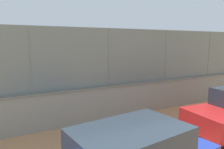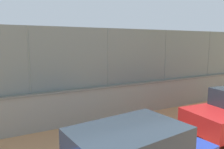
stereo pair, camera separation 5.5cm
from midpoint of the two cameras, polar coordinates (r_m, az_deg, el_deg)
ground_plane at (r=19.94m, az=-8.56°, el=-0.75°), size 260.00×260.00×0.00m
perimeter_wall at (r=11.93m, az=18.88°, el=-3.93°), size 27.96×0.96×1.39m
fence_panel_on_wall at (r=11.68m, az=19.31°, el=5.03°), size 27.46×0.57×2.34m
player_baseline_waiting at (r=19.17m, az=-1.22°, el=1.59°), size 0.70×1.18×1.48m
player_crossing_court at (r=10.63m, az=-23.10°, el=-4.19°), size 0.98×0.86×1.64m
player_near_wall_returning at (r=15.20m, az=-4.85°, el=0.17°), size 1.01×0.80×1.66m
sports_ball at (r=17.13m, az=1.42°, el=2.01°), size 0.16×0.16×0.16m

